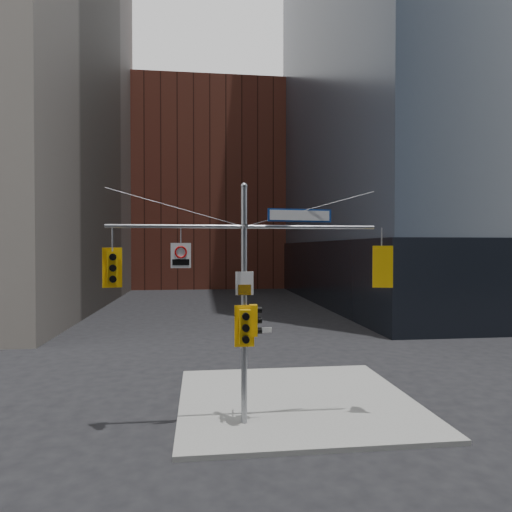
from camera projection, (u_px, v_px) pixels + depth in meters
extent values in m
plane|color=black|center=(252.00, 458.00, 11.61)|extent=(160.00, 160.00, 0.00)
cube|color=gray|center=(296.00, 400.00, 15.83)|extent=(8.00, 8.00, 0.15)
cube|color=black|center=(487.00, 271.00, 46.74)|extent=(36.40, 36.40, 6.00)
cube|color=brown|center=(208.00, 191.00, 68.93)|extent=(26.00, 20.00, 28.00)
cylinder|color=gray|center=(244.00, 307.00, 13.54)|extent=(0.18, 0.18, 7.20)
sphere|color=gray|center=(244.00, 186.00, 13.48)|extent=(0.20, 0.20, 0.20)
cylinder|color=gray|center=(176.00, 226.00, 13.25)|extent=(4.00, 0.11, 0.11)
cylinder|color=gray|center=(310.00, 227.00, 13.74)|extent=(4.00, 0.11, 0.11)
cylinder|color=gray|center=(245.00, 226.00, 13.15)|extent=(0.10, 0.70, 0.10)
cylinder|color=gray|center=(176.00, 207.00, 13.24)|extent=(4.00, 0.02, 1.12)
cylinder|color=gray|center=(310.00, 209.00, 13.73)|extent=(4.00, 0.02, 1.12)
cube|color=#F5B30C|center=(112.00, 268.00, 13.05)|extent=(0.35, 0.28, 0.94)
cube|color=#F5B30C|center=(112.00, 268.00, 13.20)|extent=(0.55, 0.16, 1.17)
cylinder|color=black|center=(113.00, 257.00, 12.88)|extent=(0.22, 0.18, 0.20)
cylinder|color=black|center=(113.00, 257.00, 12.95)|extent=(0.17, 0.06, 0.17)
cylinder|color=black|center=(113.00, 268.00, 12.89)|extent=(0.22, 0.18, 0.20)
cylinder|color=black|center=(113.00, 268.00, 12.95)|extent=(0.17, 0.06, 0.17)
cylinder|color=black|center=(113.00, 279.00, 12.89)|extent=(0.22, 0.18, 0.20)
cylinder|color=black|center=(113.00, 279.00, 12.96)|extent=(0.17, 0.06, 0.17)
cube|color=#F5B30C|center=(381.00, 266.00, 14.04)|extent=(0.37, 0.29, 1.03)
cube|color=#F5B30C|center=(383.00, 267.00, 13.86)|extent=(0.61, 0.15, 1.28)
cylinder|color=black|center=(380.00, 255.00, 14.23)|extent=(0.24, 0.19, 0.22)
cylinder|color=black|center=(381.00, 255.00, 14.15)|extent=(0.19, 0.05, 0.19)
cylinder|color=black|center=(380.00, 266.00, 14.23)|extent=(0.24, 0.19, 0.22)
cylinder|color=black|center=(381.00, 266.00, 14.16)|extent=(0.19, 0.05, 0.19)
cylinder|color=black|center=(380.00, 277.00, 14.24)|extent=(0.24, 0.19, 0.22)
cylinder|color=black|center=(381.00, 277.00, 14.16)|extent=(0.19, 0.05, 0.19)
cube|color=#F5B30C|center=(253.00, 320.00, 13.58)|extent=(0.21, 0.30, 0.93)
cylinder|color=black|center=(259.00, 310.00, 13.60)|extent=(0.14, 0.20, 0.20)
cylinder|color=black|center=(257.00, 310.00, 13.59)|extent=(0.02, 0.17, 0.17)
cylinder|color=black|center=(259.00, 320.00, 13.60)|extent=(0.14, 0.20, 0.20)
cylinder|color=black|center=(257.00, 320.00, 13.59)|extent=(0.02, 0.17, 0.17)
cylinder|color=black|center=(259.00, 331.00, 13.61)|extent=(0.14, 0.20, 0.20)
cylinder|color=#0CE559|center=(257.00, 331.00, 13.60)|extent=(0.02, 0.17, 0.17)
cube|color=#F5B30C|center=(245.00, 327.00, 13.27)|extent=(0.33, 0.23, 1.00)
cube|color=#F5B30C|center=(244.00, 326.00, 13.44)|extent=(0.59, 0.05, 1.23)
cylinder|color=black|center=(246.00, 316.00, 13.08)|extent=(0.21, 0.16, 0.21)
cylinder|color=black|center=(246.00, 316.00, 13.15)|extent=(0.18, 0.02, 0.18)
cylinder|color=black|center=(246.00, 328.00, 13.08)|extent=(0.21, 0.16, 0.21)
cylinder|color=black|center=(246.00, 328.00, 13.16)|extent=(0.18, 0.02, 0.18)
cylinder|color=black|center=(246.00, 340.00, 13.09)|extent=(0.21, 0.16, 0.21)
cylinder|color=black|center=(246.00, 339.00, 13.16)|extent=(0.18, 0.02, 0.18)
cube|color=navy|center=(300.00, 215.00, 13.70)|extent=(2.00, 0.30, 0.39)
cube|color=silver|center=(300.00, 215.00, 13.67)|extent=(1.87, 0.25, 0.30)
cube|color=silver|center=(181.00, 256.00, 13.26)|extent=(0.58, 0.11, 0.73)
torus|color=#B20A0A|center=(181.00, 252.00, 13.24)|extent=(0.36, 0.10, 0.36)
cube|color=black|center=(181.00, 262.00, 13.25)|extent=(0.48, 0.08, 0.18)
cube|color=silver|center=(244.00, 283.00, 13.41)|extent=(0.53, 0.04, 0.69)
cube|color=#D88C00|center=(245.00, 290.00, 13.39)|extent=(0.39, 0.02, 0.31)
cube|color=silver|center=(259.00, 330.00, 13.60)|extent=(0.76, 0.05, 0.15)
cube|color=#145926|center=(243.00, 335.00, 14.00)|extent=(0.10, 0.76, 0.15)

